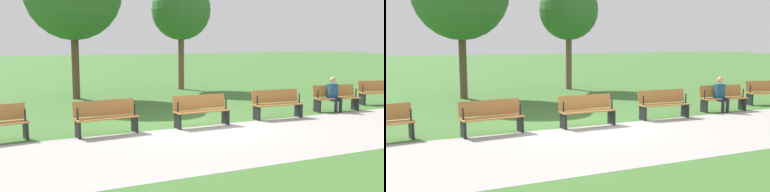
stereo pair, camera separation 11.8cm
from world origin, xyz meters
TOP-DOWN VIEW (x-y plane):
  - ground_plane at (0.00, 0.00)m, footprint 120.00×120.00m
  - path_paving at (0.00, 1.99)m, footprint 36.59×4.13m
  - bench_1 at (-8.14, -0.97)m, footprint 1.72×0.82m
  - bench_2 at (-5.45, -0.47)m, footprint 1.70×0.71m
  - bench_3 at (-2.73, -0.17)m, footprint 1.68×0.59m
  - bench_4 at (0.00, -0.07)m, footprint 1.65×0.47m
  - bench_5 at (2.73, -0.17)m, footprint 1.68×0.59m
  - person_seated at (-5.26, -0.35)m, footprint 0.38×0.55m
  - tree_0 at (-3.38, -8.89)m, footprint 2.91×2.91m

SIDE VIEW (x-z plane):
  - ground_plane at x=0.00m, z-range 0.00..0.00m
  - path_paving at x=0.00m, z-range 0.00..0.01m
  - bench_1 at x=-8.14m, z-range 0.02..0.91m
  - bench_2 at x=-5.45m, z-range 0.02..0.91m
  - bench_3 at x=-2.73m, z-range 0.02..0.91m
  - bench_4 at x=0.00m, z-range 0.02..0.91m
  - bench_5 at x=2.73m, z-range 0.02..0.91m
  - person_seated at x=-5.26m, z-range 0.04..1.24m
  - tree_0 at x=-3.38m, z-range 1.19..6.53m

